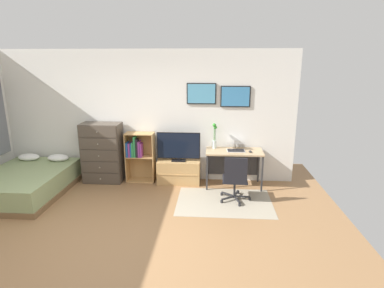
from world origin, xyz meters
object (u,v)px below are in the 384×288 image
Objects in this scene: computer_mouse at (250,151)px; office_chair at (235,178)px; dresser at (103,153)px; laptop at (236,147)px; bed at (26,182)px; desk at (234,156)px; bamboo_vase at (214,136)px; bookshelf at (138,154)px; tv_stand at (179,172)px; television at (178,147)px.

office_chair is at bearing -115.63° from computer_mouse.
dresser is 1.44× the size of office_chair.
laptop reaches higher than computer_mouse.
bed is 1.52m from dresser.
bed is at bearing -169.18° from desk.
computer_mouse is at bearing 65.66° from office_chair.
bamboo_vase is at bearing 160.18° from computer_mouse.
bookshelf is (1.99, 0.82, 0.37)m from bed.
computer_mouse is at bearing -3.01° from dresser.
bamboo_vase reaches higher than laptop.
tv_stand is (1.59, 0.02, -0.38)m from dresser.
laptop is at bearing -2.19° from bookshelf.
bookshelf is 2.29m from computer_mouse.
television reaches higher than bookshelf.
laptop is (1.15, -0.03, 0.56)m from tv_stand.
tv_stand is at bearing -3.24° from bookshelf.
office_chair is (3.95, -0.08, 0.23)m from bed.
bamboo_vase is (3.57, 0.85, 0.76)m from bed.
bookshelf is (0.74, 0.06, -0.02)m from dresser.
laptop is 3.77× the size of computer_mouse.
bamboo_vase is (-0.38, 0.93, 0.53)m from office_chair.
dresser reaches higher than tv_stand.
desk is (2.71, 0.00, -0.02)m from dresser.
desk is at bearing 0.07° from dresser.
office_chair is 1.66× the size of bamboo_vase.
bookshelf is at bearing 156.62° from office_chair.
laptop is (1.15, -0.01, 0.02)m from television.
bed is 18.68× the size of computer_mouse.
computer_mouse is 0.20× the size of bamboo_vase.
tv_stand is 1.18m from desk.
tv_stand is 0.99× the size of television.
dresser reaches higher than office_chair.
tv_stand is 1.41m from office_chair.
laptop reaches higher than office_chair.
television is (1.59, -0.01, 0.16)m from dresser.
bed is 4.95× the size of laptop.
office_chair is 8.27× the size of computer_mouse.
tv_stand is at bearing 173.06° from computer_mouse.
bed is 2.19m from bookshelf.
television reaches higher than laptop.
dresser is at bearing -179.46° from tv_stand.
laptop is 0.76× the size of bamboo_vase.
bookshelf is 1.21× the size of office_chair.
laptop reaches higher than desk.
office_chair is at bearing -37.63° from tv_stand.
bookshelf is 1.97m from desk.
bamboo_vase is (0.72, 0.10, 0.21)m from television.
desk is at bearing 10.73° from bed.
bookshelf is 1.18× the size of television.
bed is 4.06m from desk.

